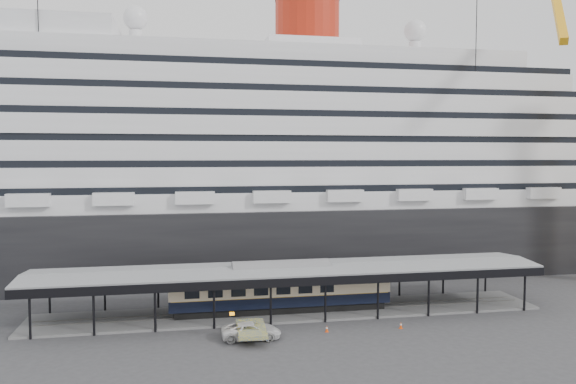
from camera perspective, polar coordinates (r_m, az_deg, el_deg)
name	(u,v)px	position (r m, az deg, el deg)	size (l,w,h in m)	color
ground	(300,326)	(58.87, 1.24, -13.48)	(200.00, 200.00, 0.00)	#373739
cruise_ship	(257,150)	(87.80, -3.15, 4.32)	(130.00, 30.00, 43.90)	black
platform_canopy	(291,292)	(62.96, 0.27, -10.11)	(56.00, 9.18, 5.30)	slate
port_truck	(251,331)	(54.91, -3.75, -13.91)	(2.60, 5.64, 1.57)	silver
pullman_carriage	(281,288)	(62.65, -0.73, -9.70)	(24.23, 3.40, 23.78)	black
traffic_cone_left	(266,334)	(55.34, -2.21, -14.22)	(0.38, 0.38, 0.72)	#FB4D0D
traffic_cone_mid	(327,329)	(57.14, 3.97, -13.68)	(0.44, 0.44, 0.66)	#E7470C
traffic_cone_right	(401,325)	(59.16, 11.39, -13.12)	(0.42, 0.42, 0.68)	#E74A0C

